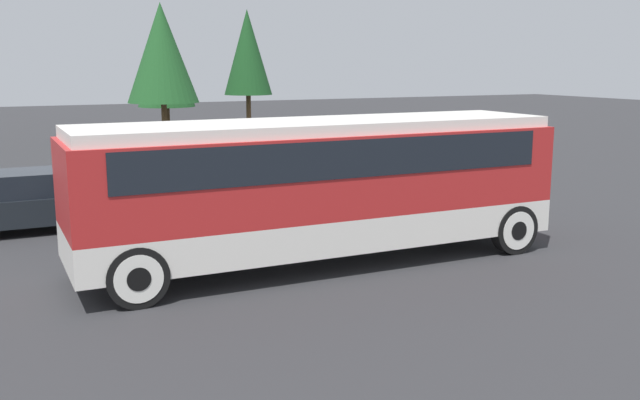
# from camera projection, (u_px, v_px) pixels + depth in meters

# --- Properties ---
(ground_plane) EXTENTS (120.00, 120.00, 0.00)m
(ground_plane) POSITION_uv_depth(u_px,v_px,m) (320.00, 263.00, 14.53)
(ground_plane) COLOR #2D2D30
(tour_bus) EXTENTS (9.82, 2.56, 2.90)m
(tour_bus) POSITION_uv_depth(u_px,v_px,m) (324.00, 178.00, 14.24)
(tour_bus) COLOR silver
(tour_bus) RESTS_ON ground_plane
(parked_car_near) EXTENTS (4.38, 1.83, 1.39)m
(parked_car_near) POSITION_uv_depth(u_px,v_px,m) (177.00, 172.00, 22.10)
(parked_car_near) COLOR maroon
(parked_car_near) RESTS_ON ground_plane
(parked_car_mid) EXTENTS (4.26, 1.85, 1.46)m
(parked_car_mid) POSITION_uv_depth(u_px,v_px,m) (48.00, 200.00, 17.39)
(parked_car_mid) COLOR black
(parked_car_mid) RESTS_ON ground_plane
(tree_left) EXTENTS (3.49, 3.49, 6.91)m
(tree_left) POSITION_uv_depth(u_px,v_px,m) (162.00, 53.00, 34.88)
(tree_left) COLOR brown
(tree_left) RESTS_ON ground_plane
(tree_center) EXTENTS (3.08, 3.08, 6.26)m
(tree_center) POSITION_uv_depth(u_px,v_px,m) (165.00, 64.00, 38.50)
(tree_center) COLOR brown
(tree_center) RESTS_ON ground_plane
(tree_right) EXTENTS (2.79, 2.79, 7.05)m
(tree_right) POSITION_uv_depth(u_px,v_px,m) (248.00, 52.00, 41.19)
(tree_right) COLOR brown
(tree_right) RESTS_ON ground_plane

